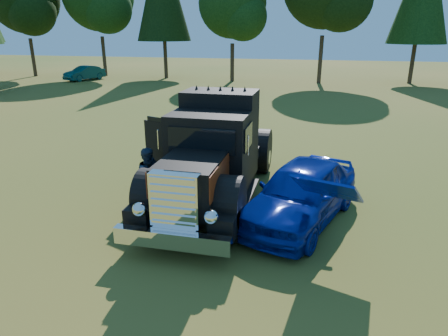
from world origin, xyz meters
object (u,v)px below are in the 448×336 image
(spectator_near, at_px, (151,175))
(distant_teal_car, at_px, (85,73))
(spectator_far, at_px, (150,177))
(diamond_t_truck, at_px, (213,158))
(hotrod_coupe, at_px, (302,192))

(spectator_near, height_order, distant_teal_car, spectator_near)
(spectator_far, height_order, distant_teal_car, spectator_far)
(diamond_t_truck, bearing_deg, hotrod_coupe, -15.34)
(diamond_t_truck, bearing_deg, spectator_near, -165.31)
(diamond_t_truck, relative_size, hotrod_coupe, 1.48)
(distant_teal_car, bearing_deg, spectator_near, -35.35)
(spectator_near, height_order, spectator_far, spectator_far)
(spectator_far, distance_m, distant_teal_car, 31.16)
(spectator_far, xyz_separation_m, distant_teal_car, (-17.75, 25.61, -0.16))
(diamond_t_truck, height_order, hotrod_coupe, diamond_t_truck)
(spectator_far, relative_size, distant_teal_car, 0.41)
(spectator_near, distance_m, distant_teal_car, 30.91)
(spectator_far, bearing_deg, hotrod_coupe, -68.00)
(hotrod_coupe, distance_m, distant_teal_car, 33.63)
(diamond_t_truck, distance_m, distant_teal_car, 31.55)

